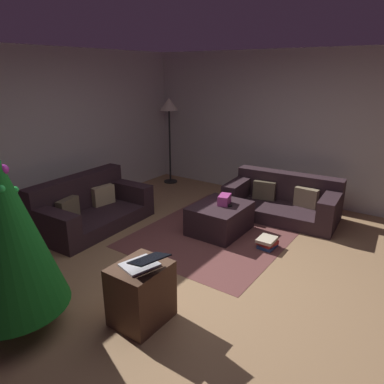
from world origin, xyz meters
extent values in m
plane|color=#93704C|center=(0.00, 0.00, 0.00)|extent=(6.40, 6.40, 0.00)
cube|color=#BCB7B2|center=(0.00, 3.14, 1.30)|extent=(6.40, 0.12, 2.60)
cube|color=#B5B0AB|center=(3.14, 0.00, 1.30)|extent=(0.12, 6.40, 2.60)
cube|color=#2D1E23|center=(0.21, 2.15, 0.11)|extent=(1.76, 1.01, 0.22)
cube|color=#2D1E23|center=(0.19, 2.49, 0.48)|extent=(1.73, 0.32, 0.52)
cube|color=#2D1E23|center=(0.95, 2.18, 0.36)|extent=(0.28, 0.94, 0.28)
cube|color=#2D1E23|center=(-0.53, 2.12, 0.36)|extent=(0.28, 0.94, 0.28)
cube|color=tan|center=(0.54, 2.31, 0.37)|extent=(0.37, 0.17, 0.30)
cube|color=brown|center=(-0.14, 2.28, 0.37)|extent=(0.38, 0.20, 0.30)
cube|color=#2D1E23|center=(2.15, -0.04, 0.10)|extent=(1.03, 1.78, 0.21)
cube|color=#2D1E23|center=(2.48, -0.01, 0.43)|extent=(0.36, 1.73, 0.45)
cube|color=#2D1E23|center=(2.20, -0.77, 0.36)|extent=(0.92, 0.31, 0.30)
cube|color=#2D1E23|center=(2.10, 0.70, 0.36)|extent=(0.92, 0.31, 0.30)
cube|color=#8C7A5B|center=(2.31, -0.37, 0.36)|extent=(0.14, 0.37, 0.30)
cube|color=brown|center=(2.26, 0.32, 0.36)|extent=(0.21, 0.38, 0.31)
cube|color=#2D1E23|center=(1.13, 0.50, 0.21)|extent=(0.86, 0.70, 0.41)
cube|color=#B23F8C|center=(1.20, 0.47, 0.48)|extent=(0.27, 0.21, 0.14)
cube|color=black|center=(1.17, 0.41, 0.43)|extent=(0.10, 0.17, 0.02)
cylinder|color=brown|center=(-1.71, 0.97, 0.12)|extent=(0.10, 0.10, 0.23)
cone|color=#14691E|center=(-1.71, 0.97, 1.02)|extent=(0.96, 0.96, 1.57)
sphere|color=green|center=(-1.56, 0.94, 1.30)|extent=(0.06, 0.06, 0.06)
sphere|color=green|center=(-1.61, 0.94, 1.47)|extent=(0.05, 0.05, 0.05)
sphere|color=orange|center=(-1.59, 1.23, 0.75)|extent=(0.06, 0.06, 0.06)
sphere|color=green|center=(-1.72, 0.85, 1.36)|extent=(0.07, 0.07, 0.07)
sphere|color=#2699E5|center=(-1.44, 0.77, 0.51)|extent=(0.07, 0.07, 0.07)
sphere|color=#CC33BF|center=(-1.63, 0.93, 1.49)|extent=(0.09, 0.09, 0.09)
sphere|color=orange|center=(-1.71, 0.69, 0.76)|extent=(0.07, 0.07, 0.07)
cube|color=#4C3323|center=(-0.99, 0.09, 0.29)|extent=(0.52, 0.44, 0.58)
cube|color=silver|center=(-0.99, 0.09, 0.59)|extent=(0.36, 0.32, 0.02)
cube|color=black|center=(-1.03, -0.07, 0.72)|extent=(0.36, 0.32, 0.09)
cube|color=#2D5193|center=(1.06, -0.29, 0.02)|extent=(0.27, 0.21, 0.05)
cube|color=#B7332D|center=(1.05, -0.29, 0.08)|extent=(0.27, 0.26, 0.05)
cube|color=beige|center=(1.03, -0.28, 0.12)|extent=(0.27, 0.22, 0.04)
cylinder|color=black|center=(2.65, 2.61, 0.01)|extent=(0.28, 0.28, 0.02)
cylinder|color=black|center=(2.65, 2.61, 0.75)|extent=(0.04, 0.04, 1.50)
cone|color=beige|center=(2.65, 2.61, 1.62)|extent=(0.36, 0.36, 0.24)
cube|color=brown|center=(1.13, 0.50, 0.00)|extent=(2.60, 2.00, 0.01)
camera|label=1|loc=(-3.05, -1.92, 2.26)|focal=33.53mm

